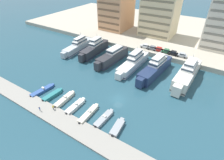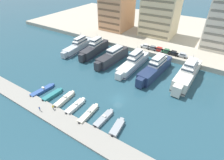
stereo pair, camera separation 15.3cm
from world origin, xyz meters
name	(u,v)px [view 1 (the left image)]	position (x,y,z in m)	size (l,w,h in m)	color
ground_plane	(118,99)	(0.00, 0.00, 0.00)	(400.00, 400.00, 0.00)	#285160
quay_promenade	(179,33)	(0.00, 66.72, 0.99)	(180.00, 70.00, 1.97)	#BCB29E
pier_dock	(85,133)	(0.00, -15.37, 0.28)	(120.00, 5.26, 0.56)	#9E998E
yacht_silver_far_left	(78,46)	(-33.76, 20.28, 2.05)	(5.20, 21.01, 7.44)	silver
yacht_charcoal_left	(94,48)	(-24.97, 21.15, 2.51)	(4.82, 19.95, 8.57)	#333338
yacht_charcoal_mid_left	(112,56)	(-14.27, 19.11, 2.31)	(5.31, 19.97, 7.40)	#333338
yacht_white_center_left	(133,62)	(-4.98, 19.74, 2.17)	(4.57, 22.16, 7.86)	white
yacht_navy_center	(155,68)	(3.93, 19.35, 2.49)	(6.17, 22.60, 8.44)	navy
yacht_ivory_center_right	(187,74)	(14.61, 21.42, 2.63)	(5.65, 22.78, 8.73)	silver
motorboat_blue_far_left	(42,90)	(-22.20, -9.89, 0.46)	(2.57, 8.53, 1.47)	#33569E
motorboat_teal_left	(52,95)	(-17.65, -9.82, 0.52)	(2.07, 7.33, 1.04)	teal
motorboat_cream_mid_left	(65,99)	(-13.02, -9.29, 0.56)	(2.11, 8.30, 1.61)	beige
motorboat_white_center_left	(75,106)	(-8.32, -9.72, 0.53)	(1.81, 7.67, 1.48)	white
motorboat_cream_center	(89,114)	(-3.30, -10.03, 0.52)	(1.91, 8.32, 1.41)	beige
motorboat_grey_center_right	(104,118)	(1.10, -9.17, 0.49)	(2.01, 7.54, 1.30)	#9EA3A8
motorboat_grey_mid_right	(117,128)	(5.70, -9.85, 0.55)	(2.49, 6.34, 1.09)	#9EA3A8
car_white_far_left	(145,46)	(-6.80, 34.81, 2.95)	(4.12, 1.95, 1.80)	white
car_grey_left	(152,48)	(-3.36, 34.63, 2.95)	(4.13, 1.98, 1.80)	slate
car_red_mid_left	(159,49)	(-0.41, 34.83, 2.95)	(4.11, 1.94, 1.80)	red
car_green_center_left	(166,51)	(2.91, 34.77, 2.95)	(4.21, 2.16, 1.80)	#2D6642
car_black_center	(173,53)	(5.93, 34.46, 2.95)	(4.10, 1.93, 1.80)	black
car_silver_center_right	(182,55)	(9.53, 34.55, 2.95)	(4.13, 1.98, 1.80)	#B7BCC1
apartment_block_far_left	(117,4)	(-32.46, 51.99, 15.25)	(14.67, 17.00, 28.43)	tan
apartment_block_left	(160,12)	(-8.55, 54.36, 13.43)	(16.99, 14.64, 24.80)	beige
pedestrian_near_edge	(39,109)	(-15.10, -16.37, 1.48)	(0.60, 0.27, 1.55)	#4C515B
pedestrian_mid_deck	(53,107)	(-12.49, -13.97, 1.49)	(0.34, 0.58, 1.57)	#4C515B
bollard_west	(53,105)	(-13.72, -12.98, 0.89)	(0.20, 0.20, 0.61)	#2D2D33
bollard_west_mid	(70,114)	(-7.17, -12.98, 0.89)	(0.20, 0.20, 0.61)	#2D2D33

